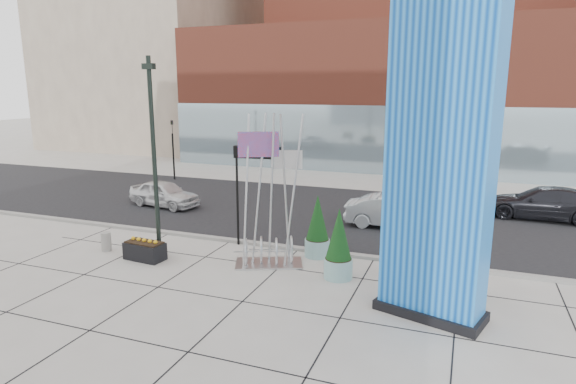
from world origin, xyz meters
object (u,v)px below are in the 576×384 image
(public_art_sculpture, at_px, (269,226))
(overhead_street_sign, at_px, (252,161))
(blue_pylon, at_px, (441,149))
(concrete_bollard, at_px, (106,242))
(lamp_post, at_px, (155,178))
(car_silver_mid, at_px, (394,212))
(car_white_west, at_px, (164,194))

(public_art_sculpture, bearing_deg, overhead_street_sign, 106.96)
(blue_pylon, xyz_separation_m, concrete_bollard, (-12.31, 1.21, -4.32))
(concrete_bollard, xyz_separation_m, overhead_street_sign, (5.18, 2.51, 3.10))
(blue_pylon, bearing_deg, lamp_post, -171.50)
(lamp_post, height_order, car_silver_mid, lamp_post)
(lamp_post, xyz_separation_m, concrete_bollard, (-2.26, -0.29, -2.64))
(blue_pylon, distance_m, car_silver_mid, 9.59)
(blue_pylon, distance_m, car_white_west, 16.99)
(car_white_west, bearing_deg, lamp_post, -136.93)
(car_white_west, distance_m, car_silver_mid, 12.11)
(lamp_post, bearing_deg, public_art_sculpture, 7.78)
(public_art_sculpture, distance_m, car_white_west, 10.55)
(car_silver_mid, bearing_deg, public_art_sculpture, 147.86)
(blue_pylon, relative_size, lamp_post, 1.32)
(blue_pylon, distance_m, concrete_bollard, 13.10)
(car_white_west, bearing_deg, blue_pylon, -109.61)
(public_art_sculpture, distance_m, overhead_street_sign, 2.95)
(blue_pylon, xyz_separation_m, car_white_west, (-14.38, 8.10, -4.00))
(public_art_sculpture, relative_size, car_white_west, 1.34)
(concrete_bollard, bearing_deg, blue_pylon, -5.60)
(lamp_post, xyz_separation_m, car_silver_mid, (7.77, 6.93, -2.29))
(lamp_post, bearing_deg, car_white_west, 123.30)
(overhead_street_sign, bearing_deg, car_silver_mid, 38.40)
(blue_pylon, relative_size, car_white_west, 2.39)
(concrete_bollard, relative_size, car_silver_mid, 0.17)
(overhead_street_sign, bearing_deg, blue_pylon, -33.27)
(blue_pylon, distance_m, overhead_street_sign, 8.13)
(lamp_post, bearing_deg, car_silver_mid, 41.73)
(overhead_street_sign, bearing_deg, lamp_post, -148.36)
(lamp_post, relative_size, car_white_west, 1.81)
(blue_pylon, height_order, lamp_post, blue_pylon)
(concrete_bollard, distance_m, car_white_west, 7.21)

